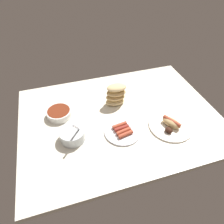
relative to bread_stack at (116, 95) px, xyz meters
The scene contains 6 objects.
ground_plane 15.16cm from the bread_stack, 95.57° to the right, with size 120.00×90.00×3.00cm, color silver.
bread_stack is the anchor object (origin of this frame).
plate_hotdog_assembled 38.46cm from the bread_stack, 50.63° to the right, with size 25.39×25.39×5.61cm.
bowl_coleslaw 38.53cm from the bread_stack, 145.72° to the right, with size 13.97×13.97×16.08cm.
plate_sausages 26.21cm from the bread_stack, 99.24° to the right, with size 20.78×20.78×3.27cm.
bowl_chili 37.03cm from the bread_stack, behind, with size 15.04×15.04×4.36cm.
Camera 1 is at (-31.68, -85.67, 88.42)cm, focal length 33.05 mm.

